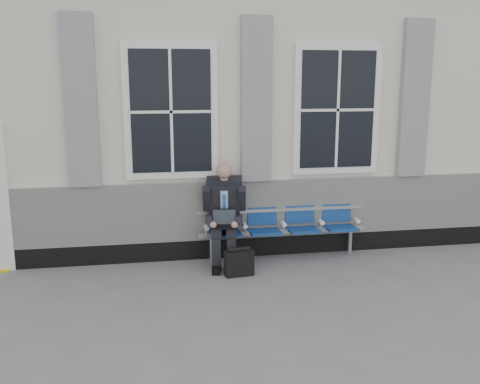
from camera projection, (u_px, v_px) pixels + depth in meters
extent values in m
plane|color=slate|center=(343.00, 287.00, 7.12)|extent=(70.00, 70.00, 0.00)
cube|color=silver|center=(281.00, 112.00, 10.05)|extent=(14.00, 4.00, 4.20)
cube|color=black|center=(310.00, 243.00, 8.51)|extent=(14.00, 0.10, 0.30)
cube|color=silver|center=(312.00, 207.00, 8.37)|extent=(14.00, 0.08, 0.90)
cube|color=gray|center=(80.00, 102.00, 7.44)|extent=(0.45, 0.14, 2.40)
cube|color=gray|center=(256.00, 100.00, 7.85)|extent=(0.45, 0.14, 2.40)
cube|color=gray|center=(414.00, 99.00, 8.27)|extent=(0.45, 0.14, 2.40)
cube|color=white|center=(171.00, 112.00, 7.69)|extent=(1.35, 0.10, 1.95)
cube|color=black|center=(171.00, 112.00, 7.65)|extent=(1.15, 0.02, 1.75)
cube|color=white|center=(337.00, 110.00, 8.11)|extent=(1.35, 0.10, 1.95)
cube|color=black|center=(338.00, 110.00, 8.06)|extent=(1.15, 0.02, 1.75)
cube|color=#9EA0A3|center=(283.00, 231.00, 8.20)|extent=(2.60, 0.07, 0.07)
cube|color=#9EA0A3|center=(281.00, 210.00, 8.25)|extent=(2.60, 0.05, 0.05)
cylinder|color=#9EA0A3|center=(212.00, 249.00, 8.07)|extent=(0.06, 0.06, 0.39)
cylinder|color=#9EA0A3|center=(350.00, 241.00, 8.43)|extent=(0.06, 0.06, 0.39)
cube|color=navy|center=(225.00, 234.00, 7.97)|extent=(0.46, 0.42, 0.07)
cube|color=navy|center=(223.00, 213.00, 8.12)|extent=(0.46, 0.10, 0.40)
cube|color=navy|center=(265.00, 232.00, 8.07)|extent=(0.46, 0.42, 0.07)
cube|color=navy|center=(262.00, 212.00, 8.22)|extent=(0.46, 0.10, 0.40)
cube|color=navy|center=(303.00, 230.00, 8.17)|extent=(0.46, 0.42, 0.07)
cube|color=navy|center=(300.00, 210.00, 8.32)|extent=(0.46, 0.10, 0.40)
cube|color=navy|center=(340.00, 228.00, 8.27)|extent=(0.46, 0.42, 0.07)
cube|color=navy|center=(336.00, 208.00, 8.42)|extent=(0.46, 0.10, 0.40)
cylinder|color=white|center=(206.00, 228.00, 7.93)|extent=(0.07, 0.12, 0.07)
cylinder|color=white|center=(245.00, 226.00, 8.03)|extent=(0.07, 0.12, 0.07)
cylinder|color=white|center=(284.00, 224.00, 8.13)|extent=(0.07, 0.12, 0.07)
cylinder|color=white|center=(321.00, 222.00, 8.23)|extent=(0.07, 0.12, 0.07)
cylinder|color=white|center=(357.00, 220.00, 8.32)|extent=(0.07, 0.12, 0.07)
cube|color=black|center=(216.00, 269.00, 7.64)|extent=(0.16, 0.30, 0.10)
cube|color=black|center=(232.00, 269.00, 7.64)|extent=(0.16, 0.30, 0.10)
cube|color=black|center=(216.00, 254.00, 7.66)|extent=(0.15, 0.16, 0.47)
cube|color=black|center=(232.00, 254.00, 7.67)|extent=(0.15, 0.16, 0.47)
cube|color=black|center=(217.00, 230.00, 7.83)|extent=(0.23, 0.51, 0.15)
cube|color=black|center=(232.00, 230.00, 7.83)|extent=(0.23, 0.51, 0.15)
cube|color=black|center=(225.00, 203.00, 7.97)|extent=(0.51, 0.44, 0.69)
cube|color=#A6C5DA|center=(224.00, 203.00, 7.84)|extent=(0.12, 0.12, 0.39)
cube|color=blue|center=(224.00, 205.00, 7.83)|extent=(0.06, 0.09, 0.32)
cube|color=black|center=(224.00, 182.00, 7.87)|extent=(0.56, 0.34, 0.16)
cylinder|color=tan|center=(224.00, 177.00, 7.80)|extent=(0.12, 0.12, 0.11)
sphere|color=tan|center=(224.00, 171.00, 7.71)|extent=(0.23, 0.23, 0.23)
cube|color=black|center=(207.00, 198.00, 7.85)|extent=(0.16, 0.32, 0.40)
cube|color=black|center=(242.00, 198.00, 7.85)|extent=(0.16, 0.32, 0.40)
cube|color=black|center=(209.00, 219.00, 7.71)|extent=(0.15, 0.35, 0.15)
cube|color=black|center=(239.00, 219.00, 7.71)|extent=(0.15, 0.35, 0.15)
sphere|color=tan|center=(213.00, 225.00, 7.57)|extent=(0.10, 0.10, 0.10)
sphere|color=tan|center=(235.00, 225.00, 7.57)|extent=(0.10, 0.10, 0.10)
cube|color=black|center=(224.00, 227.00, 7.67)|extent=(0.39, 0.31, 0.02)
cube|color=black|center=(224.00, 217.00, 7.77)|extent=(0.37, 0.15, 0.23)
cube|color=black|center=(224.00, 217.00, 7.76)|extent=(0.33, 0.13, 0.20)
cube|color=black|center=(239.00, 263.00, 7.50)|extent=(0.42, 0.22, 0.36)
cylinder|color=black|center=(239.00, 250.00, 7.45)|extent=(0.32, 0.10, 0.06)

